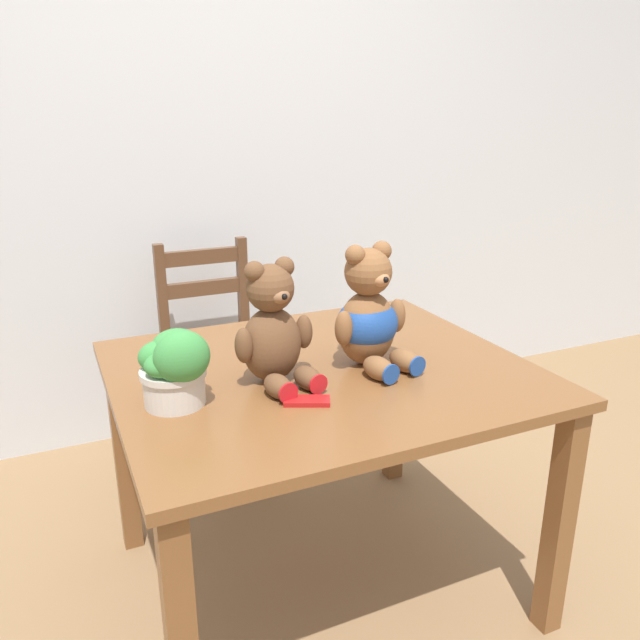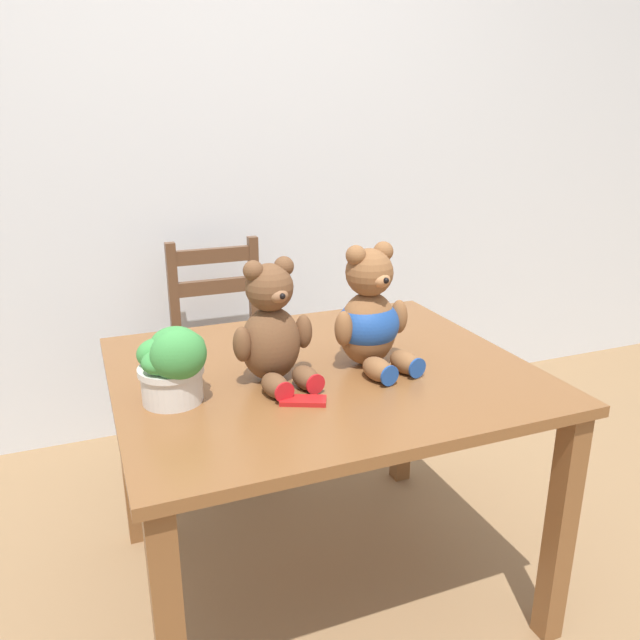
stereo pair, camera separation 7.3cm
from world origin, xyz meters
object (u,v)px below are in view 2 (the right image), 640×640
at_px(chocolate_bar, 303,401).
at_px(wooden_chair_behind, 225,353).
at_px(potted_plant, 173,362).
at_px(teddy_bear_left, 272,330).
at_px(teddy_bear_right, 370,318).

bearing_deg(chocolate_bar, wooden_chair_behind, 87.17).
xyz_separation_m(wooden_chair_behind, potted_plant, (-0.34, -0.97, 0.38)).
distance_m(wooden_chair_behind, teddy_bear_left, 1.02).
height_order(wooden_chair_behind, chocolate_bar, wooden_chair_behind).
distance_m(wooden_chair_behind, potted_plant, 1.10).
relative_size(wooden_chair_behind, teddy_bear_left, 2.75).
bearing_deg(wooden_chair_behind, teddy_bear_right, 102.36).
bearing_deg(chocolate_bar, teddy_bear_left, 98.81).
xyz_separation_m(teddy_bear_left, potted_plant, (-0.26, -0.04, -0.04)).
height_order(teddy_bear_left, potted_plant, teddy_bear_left).
bearing_deg(chocolate_bar, teddy_bear_right, 32.31).
distance_m(teddy_bear_left, teddy_bear_right, 0.28).
xyz_separation_m(teddy_bear_right, chocolate_bar, (-0.26, -0.16, -0.13)).
relative_size(teddy_bear_left, chocolate_bar, 2.90).
bearing_deg(potted_plant, teddy_bear_left, 7.86).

